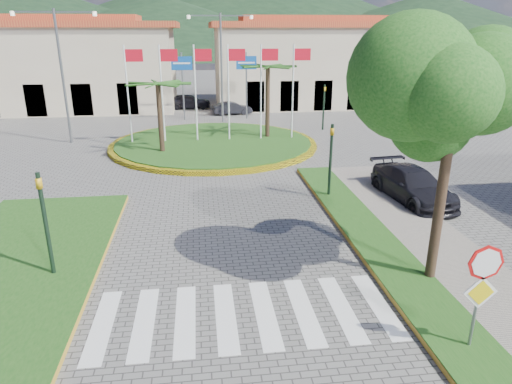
{
  "coord_description": "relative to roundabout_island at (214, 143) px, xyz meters",
  "views": [
    {
      "loc": [
        -0.86,
        -5.76,
        6.77
      ],
      "look_at": [
        0.87,
        8.0,
        1.85
      ],
      "focal_mm": 32.0,
      "sensor_mm": 36.0,
      "label": 1
    }
  ],
  "objects": [
    {
      "name": "verge_right",
      "position": [
        4.8,
        -20.0,
        -0.08
      ],
      "size": [
        1.6,
        28.0,
        0.18
      ],
      "primitive_type": "cube",
      "color": "#1A4914",
      "rests_on": "ground"
    },
    {
      "name": "median_left",
      "position": [
        -6.5,
        -16.0,
        -0.08
      ],
      "size": [
        5.0,
        14.0,
        0.18
      ],
      "primitive_type": "cube",
      "color": "#1A4914",
      "rests_on": "ground"
    },
    {
      "name": "crosswalk",
      "position": [
        -0.0,
        -18.0,
        -0.17
      ],
      "size": [
        8.0,
        3.0,
        0.01
      ],
      "primitive_type": "cube",
      "color": "silver",
      "rests_on": "ground"
    },
    {
      "name": "roundabout_island",
      "position": [
        0.0,
        0.0,
        0.0
      ],
      "size": [
        12.7,
        12.7,
        6.0
      ],
      "color": "yellow",
      "rests_on": "ground"
    },
    {
      "name": "stop_sign",
      "position": [
        4.9,
        -20.04,
        1.62
      ],
      "size": [
        0.8,
        0.11,
        2.65
      ],
      "color": "slate",
      "rests_on": "ground"
    },
    {
      "name": "deciduous_tree",
      "position": [
        5.5,
        -17.0,
        5.0
      ],
      "size": [
        3.6,
        3.6,
        6.8
      ],
      "color": "black",
      "rests_on": "ground"
    },
    {
      "name": "traffic_light_left",
      "position": [
        -5.2,
        -15.5,
        1.77
      ],
      "size": [
        0.15,
        0.18,
        3.2
      ],
      "color": "black",
      "rests_on": "ground"
    },
    {
      "name": "traffic_light_right",
      "position": [
        4.5,
        -10.0,
        1.77
      ],
      "size": [
        0.15,
        0.18,
        3.2
      ],
      "color": "black",
      "rests_on": "ground"
    },
    {
      "name": "traffic_light_far",
      "position": [
        8.0,
        4.0,
        1.77
      ],
      "size": [
        0.18,
        0.15,
        3.2
      ],
      "color": "black",
      "rests_on": "ground"
    },
    {
      "name": "direction_sign_west",
      "position": [
        -2.0,
        8.97,
        3.36
      ],
      "size": [
        1.6,
        0.14,
        5.2
      ],
      "color": "slate",
      "rests_on": "ground"
    },
    {
      "name": "direction_sign_east",
      "position": [
        3.0,
        8.97,
        3.36
      ],
      "size": [
        1.6,
        0.14,
        5.2
      ],
      "color": "slate",
      "rests_on": "ground"
    },
    {
      "name": "street_lamp_centre",
      "position": [
        1.0,
        8.0,
        4.32
      ],
      "size": [
        4.8,
        0.16,
        8.0
      ],
      "color": "slate",
      "rests_on": "ground"
    },
    {
      "name": "street_lamp_west",
      "position": [
        -9.0,
        2.0,
        4.32
      ],
      "size": [
        4.8,
        0.16,
        8.0
      ],
      "color": "slate",
      "rests_on": "ground"
    },
    {
      "name": "building_left",
      "position": [
        -14.0,
        16.0,
        3.73
      ],
      "size": [
        23.32,
        9.54,
        8.05
      ],
      "color": "#C2AF93",
      "rests_on": "ground"
    },
    {
      "name": "building_right",
      "position": [
        10.0,
        16.0,
        3.73
      ],
      "size": [
        19.08,
        9.54,
        8.05
      ],
      "color": "#C2AF93",
      "rests_on": "ground"
    },
    {
      "name": "hill_far_west",
      "position": [
        -55.0,
        118.0,
        10.83
      ],
      "size": [
        140.0,
        140.0,
        22.0
      ],
      "primitive_type": "cone",
      "color": "black",
      "rests_on": "ground"
    },
    {
      "name": "hill_far_mid",
      "position": [
        15.0,
        138.0,
        14.83
      ],
      "size": [
        180.0,
        180.0,
        30.0
      ],
      "primitive_type": "cone",
      "color": "black",
      "rests_on": "ground"
    },
    {
      "name": "hill_far_east",
      "position": [
        70.0,
        113.0,
        8.83
      ],
      "size": [
        120.0,
        120.0,
        18.0
      ],
      "primitive_type": "cone",
      "color": "black",
      "rests_on": "ground"
    },
    {
      "name": "hill_near_back",
      "position": [
        -10.0,
        108.0,
        7.83
      ],
      "size": [
        110.0,
        110.0,
        16.0
      ],
      "primitive_type": "cone",
      "color": "black",
      "rests_on": "ground"
    },
    {
      "name": "white_van",
      "position": [
        -8.67,
        12.78,
        0.48
      ],
      "size": [
        4.85,
        2.49,
        1.31
      ],
      "primitive_type": "imported",
      "rotation": [
        0.0,
        0.0,
        1.5
      ],
      "color": "white",
      "rests_on": "ground"
    },
    {
      "name": "car_dark_a",
      "position": [
        -1.74,
        14.67,
        0.5
      ],
      "size": [
        3.98,
        1.63,
        1.35
      ],
      "primitive_type": "imported",
      "rotation": [
        0.0,
        0.0,
        1.58
      ],
      "color": "black",
      "rests_on": "ground"
    },
    {
      "name": "car_dark_b",
      "position": [
        2.0,
        11.12,
        0.37
      ],
      "size": [
        3.37,
        1.48,
        1.08
      ],
      "primitive_type": "imported",
      "rotation": [
        0.0,
        0.0,
        1.68
      ],
      "color": "black",
      "rests_on": "ground"
    },
    {
      "name": "car_side_right",
      "position": [
        7.88,
        -10.7,
        0.51
      ],
      "size": [
        2.47,
        4.93,
        1.37
      ],
      "primitive_type": "imported",
      "rotation": [
        0.0,
        0.0,
        0.12
      ],
      "color": "black",
      "rests_on": "ground"
    }
  ]
}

